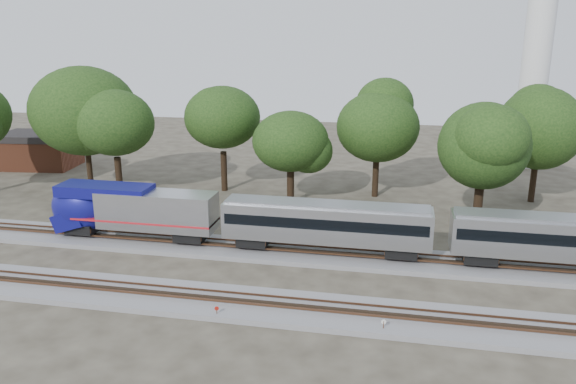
% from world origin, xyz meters
% --- Properties ---
extents(ground, '(160.00, 160.00, 0.00)m').
position_xyz_m(ground, '(0.00, 0.00, 0.00)').
color(ground, '#383328').
rests_on(ground, ground).
extents(track_far, '(160.00, 5.00, 0.73)m').
position_xyz_m(track_far, '(0.00, 6.00, 0.21)').
color(track_far, slate).
rests_on(track_far, ground).
extents(track_near, '(160.00, 5.00, 0.73)m').
position_xyz_m(track_near, '(0.00, -4.00, 0.21)').
color(track_near, slate).
rests_on(track_near, ground).
extents(switch_stand_red, '(0.29, 0.09, 0.93)m').
position_xyz_m(switch_stand_red, '(0.94, -6.04, 0.59)').
color(switch_stand_red, '#512D19').
rests_on(switch_stand_red, ground).
extents(switch_stand_white, '(0.32, 0.06, 1.01)m').
position_xyz_m(switch_stand_white, '(11.94, -5.78, 0.65)').
color(switch_stand_white, '#512D19').
rests_on(switch_stand_white, ground).
extents(switch_lever, '(0.52, 0.33, 0.30)m').
position_xyz_m(switch_lever, '(8.18, -5.82, 0.15)').
color(switch_lever, '#512D19').
rests_on(switch_lever, ground).
extents(brick_building, '(10.86, 8.22, 4.87)m').
position_xyz_m(brick_building, '(-37.64, 31.11, 2.45)').
color(brick_building, brown).
rests_on(brick_building, ground).
extents(tree_1, '(9.72, 9.72, 13.70)m').
position_xyz_m(tree_1, '(-24.32, 21.70, 9.55)').
color(tree_1, black).
rests_on(tree_1, ground).
extents(tree_2, '(8.79, 8.79, 12.39)m').
position_xyz_m(tree_2, '(-19.40, 19.62, 8.63)').
color(tree_2, black).
rests_on(tree_2, ground).
extents(tree_3, '(9.03, 9.03, 12.73)m').
position_xyz_m(tree_3, '(-8.21, 24.47, 8.87)').
color(tree_3, black).
rests_on(tree_3, ground).
extents(tree_4, '(7.19, 7.19, 10.13)m').
position_xyz_m(tree_4, '(0.68, 20.74, 7.05)').
color(tree_4, black).
rests_on(tree_4, ground).
extents(tree_5, '(8.30, 8.30, 11.71)m').
position_xyz_m(tree_5, '(9.79, 25.51, 8.15)').
color(tree_5, black).
rests_on(tree_5, ground).
extents(tree_6, '(8.36, 8.36, 11.79)m').
position_xyz_m(tree_6, '(20.08, 16.23, 8.21)').
color(tree_6, black).
rests_on(tree_6, ground).
extents(tree_7, '(8.53, 8.53, 12.02)m').
position_xyz_m(tree_7, '(27.27, 26.87, 8.37)').
color(tree_7, black).
rests_on(tree_7, ground).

